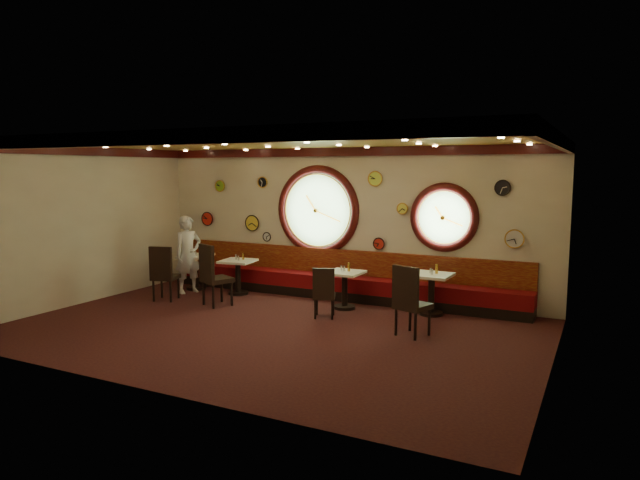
{
  "coord_description": "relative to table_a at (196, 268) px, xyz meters",
  "views": [
    {
      "loc": [
        5.07,
        -8.13,
        2.74
      ],
      "look_at": [
        0.56,
        0.8,
        1.5
      ],
      "focal_mm": 32.0,
      "sensor_mm": 36.0,
      "label": 1
    }
  ],
  "objects": [
    {
      "name": "porthole_right_glass",
      "position": [
        5.5,
        0.89,
        1.3
      ],
      "size": [
        1.1,
        0.02,
        1.1
      ],
      "primitive_type": "cylinder",
      "rotation": [
        1.57,
        0.0,
        0.0
      ],
      "color": "#7CB16A",
      "rests_on": "wall_back"
    },
    {
      "name": "table_d",
      "position": [
        5.48,
        0.15,
        -0.0
      ],
      "size": [
        0.75,
        0.75,
        0.79
      ],
      "color": "black",
      "rests_on": "floor"
    },
    {
      "name": "condiment_d_pepper",
      "position": [
        5.51,
        0.06,
        0.34
      ],
      "size": [
        0.04,
        0.04,
        0.11
      ],
      "primitive_type": "cylinder",
      "color": "silver",
      "rests_on": "table_d"
    },
    {
      "name": "wall_back",
      "position": [
        3.3,
        0.9,
        1.1
      ],
      "size": [
        9.0,
        0.02,
        3.2
      ],
      "primitive_type": "cube",
      "color": "beige",
      "rests_on": "floor"
    },
    {
      "name": "chair_c",
      "position": [
        3.79,
        -1.01,
        0.04
      ],
      "size": [
        0.52,
        0.52,
        0.59
      ],
      "rotation": [
        0.0,
        0.0,
        0.37
      ],
      "color": "black",
      "rests_on": "floor"
    },
    {
      "name": "condiment_c_bottle",
      "position": [
        3.88,
        -0.1,
        0.33
      ],
      "size": [
        0.05,
        0.05,
        0.17
      ],
      "primitive_type": "cylinder",
      "color": "gold",
      "rests_on": "table_c"
    },
    {
      "name": "molding_back",
      "position": [
        3.3,
        0.85,
        2.61
      ],
      "size": [
        9.0,
        0.1,
        0.18
      ],
      "primitive_type": "cube",
      "color": "#380A0A",
      "rests_on": "wall_back"
    },
    {
      "name": "chair_b",
      "position": [
        1.36,
        -1.16,
        0.22
      ],
      "size": [
        0.7,
        0.7,
        0.78
      ],
      "rotation": [
        0.0,
        0.0,
        -0.43
      ],
      "color": "black",
      "rests_on": "floor"
    },
    {
      "name": "wall_clock_1",
      "position": [
        4.05,
        0.86,
        2.05
      ],
      "size": [
        0.3,
        0.03,
        0.3
      ],
      "primitive_type": "cylinder",
      "rotation": [
        1.57,
        0.0,
        0.0
      ],
      "color": "#C5E246",
      "rests_on": "wall_back"
    },
    {
      "name": "ceiling",
      "position": [
        3.3,
        -2.1,
        2.7
      ],
      "size": [
        9.0,
        6.0,
        0.02
      ],
      "primitive_type": "cube",
      "color": "gold",
      "rests_on": "wall_back"
    },
    {
      "name": "wall_clock_6",
      "position": [
        6.6,
        0.86,
        1.9
      ],
      "size": [
        0.28,
        0.03,
        0.28
      ],
      "primitive_type": "cylinder",
      "rotation": [
        1.57,
        0.0,
        0.0
      ],
      "color": "black",
      "rests_on": "wall_back"
    },
    {
      "name": "wall_clock_5",
      "position": [
        4.65,
        0.86,
        1.45
      ],
      "size": [
        0.22,
        0.03,
        0.22
      ],
      "primitive_type": "cylinder",
      "rotation": [
        1.57,
        0.0,
        0.0
      ],
      "color": "#E1E24B",
      "rests_on": "wall_back"
    },
    {
      "name": "wall_clock_8",
      "position": [
        0.1,
        0.86,
        1.85
      ],
      "size": [
        0.26,
        0.03,
        0.26
      ],
      "primitive_type": "cylinder",
      "rotation": [
        1.57,
        0.0,
        0.0
      ],
      "color": "#71AC22",
      "rests_on": "wall_back"
    },
    {
      "name": "wall_clock_2",
      "position": [
        1.4,
        0.86,
        0.7
      ],
      "size": [
        0.2,
        0.03,
        0.2
      ],
      "primitive_type": "cylinder",
      "rotation": [
        1.57,
        0.0,
        0.0
      ],
      "color": "silver",
      "rests_on": "wall_back"
    },
    {
      "name": "wall_clock_7",
      "position": [
        4.15,
        0.86,
        0.7
      ],
      "size": [
        0.24,
        0.03,
        0.24
      ],
      "primitive_type": "cylinder",
      "rotation": [
        1.57,
        0.0,
        0.0
      ],
      "color": "red",
      "rests_on": "wall_back"
    },
    {
      "name": "wall_clock_9",
      "position": [
        -0.3,
        0.86,
        1.05
      ],
      "size": [
        0.32,
        0.03,
        0.32
      ],
      "primitive_type": "cylinder",
      "rotation": [
        1.57,
        0.0,
        0.0
      ],
      "color": "red",
      "rests_on": "wall_back"
    },
    {
      "name": "porthole_right_frame",
      "position": [
        5.5,
        0.88,
        1.3
      ],
      "size": [
        1.38,
        0.18,
        1.38
      ],
      "primitive_type": "torus",
      "rotation": [
        1.57,
        0.0,
        0.0
      ],
      "color": "#380A0A",
      "rests_on": "wall_back"
    },
    {
      "name": "molding_right",
      "position": [
        7.75,
        -2.1,
        2.61
      ],
      "size": [
        0.1,
        6.0,
        0.18
      ],
      "primitive_type": "cube",
      "color": "#380A0A",
      "rests_on": "wall_back"
    },
    {
      "name": "banquette_seat",
      "position": [
        3.3,
        0.62,
        -0.15
      ],
      "size": [
        8.0,
        0.55,
        0.3
      ],
      "primitive_type": "cube",
      "color": "#5D080C",
      "rests_on": "banquette_base"
    },
    {
      "name": "wall_clock_0",
      "position": [
        6.85,
        0.86,
        0.95
      ],
      "size": [
        0.34,
        0.03,
        0.34
      ],
      "primitive_type": "cylinder",
      "rotation": [
        1.57,
        0.0,
        0.0
      ],
      "color": "silver",
      "rests_on": "wall_back"
    },
    {
      "name": "condiment_a_salt",
      "position": [
        -0.11,
        0.05,
        0.35
      ],
      "size": [
        0.04,
        0.04,
        0.11
      ],
      "primitive_type": "cylinder",
      "color": "silver",
      "rests_on": "table_a"
    },
    {
      "name": "condiment_c_pepper",
      "position": [
        3.8,
        -0.13,
        0.3
      ],
      "size": [
        0.04,
        0.04,
        0.11
      ],
      "primitive_type": "cylinder",
      "color": "#BDBDC1",
      "rests_on": "table_c"
    },
    {
      "name": "table_a",
      "position": [
        0.0,
        0.0,
        0.0
      ],
      "size": [
        0.94,
        0.94,
        0.8
      ],
      "color": "black",
      "rests_on": "floor"
    },
    {
      "name": "porthole_left_glass",
      "position": [
        2.7,
        0.89,
        1.35
      ],
      "size": [
        1.66,
        0.02,
        1.66
      ],
      "primitive_type": "cylinder",
      "rotation": [
        1.57,
        0.0,
        0.0
      ],
      "color": "#7CB16A",
      "rests_on": "wall_back"
    },
    {
      "name": "molding_front",
      "position": [
        3.3,
        -5.05,
        2.61
      ],
      "size": [
        9.0,
        0.1,
        0.18
      ],
      "primitive_type": "cube",
      "color": "#380A0A",
      "rests_on": "wall_back"
    },
    {
      "name": "molding_left",
      "position": [
        -1.15,
        -2.1,
        2.61
      ],
      "size": [
        0.1,
        6.0,
        0.18
      ],
      "primitive_type": "cube",
      "color": "#380A0A",
      "rests_on": "wall_back"
    },
    {
      "name": "chair_a",
      "position": [
        0.16,
        -1.25,
        0.16
      ],
      "size": [
        0.6,
        0.6,
        0.72
      ],
      "rotation": [
        0.0,
        0.0,
        0.29
      ],
      "color": "black",
      "rests_on": "floor"
    },
    {
      "name": "condiment_a_bottle",
      "position": [
        0.06,
        0.14,
        0.37
      ],
      "size": [
        0.05,
        0.05,
        0.15
      ],
      "primitive_type": "cylinder",
      "color": "gold",
      "rests_on": "table_a"
    },
    {
      "name": "chair_d",
      "position": [
        5.55,
        -1.42,
        0.18
      ],
      "size": [
        0.63,
        0.63,
        0.74
      ],
      "rotation": [
        0.0,
        0.0,
        -0.32
      ],
      "color": "black",
      "rests_on": "floor"
    },
    {
      "name": "condiment_b_salt",
      "position": [
        1.11,
        0.03,
        0.32
      ],
      "size": [
        0.04,
        0.04,
        0.11
      ],
      "primitive_type": "cylinder",
      "color": "silver",
      "rests_on": "table_b"
    },
    {
      "name": "wall_right",
      "position": [
        7.8,
        -2.1,
        1.1
      ],
      "size": [
        0.02,
        6.0,
        3.2
      ],
      "primitive_type": "cube",
      "color": "beige",
      "rests_on": "floor"
    },
    {
      "name": "condiment_a_pepper",
      "position": [
        0.02,
        -0.03,
        0.35
      ],
      "size": [
        0.04,
        0.04,
        0.1
      ],
      "primitive_type": "cylinder",
      "color": "silver",
      "rests_on": "table_a"
    },
    {
      "name": "banquette_back",
      "position": [
        3.3,
        0.84,
        0.25
      ],
      "size": [
        8.0,
        0.1,
        0.55
      ],
      "primitive_type": "cube",
      "color": "#5C070B",
      "rests_on": "wall_back"
    },
    {
      "name": "wall_clock_3",
      "position": [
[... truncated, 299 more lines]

